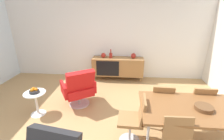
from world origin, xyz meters
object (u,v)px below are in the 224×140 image
Objects in this scene: sideboard at (118,66)px; lounge_chair_red at (79,88)px; wooden_bowl_on_table at (204,108)px; dining_chair_back_right at (199,103)px; fruit_bowl at (34,91)px; dining_chair_near_window at (134,119)px; vase_ceramic_small at (103,55)px; dining_chair_back_left at (161,102)px; vase_sculptural_dark at (111,55)px; side_table_round at (36,101)px; dining_table at (193,110)px; vase_cobalt at (133,56)px.

sideboard is 1.69× the size of lounge_chair_red.
dining_chair_back_right is (0.23, 0.61, -0.30)m from wooden_bowl_on_table.
dining_chair_back_right is 4.28× the size of fruit_bowl.
dining_chair_near_window is 2.12m from fruit_bowl.
dining_chair_near_window is (0.86, -2.61, -0.33)m from vase_ceramic_small.
vase_sculptural_dark is at bearing 119.59° from dining_chair_back_left.
dining_chair_back_right is at bearing -0.73° from side_table_round.
dining_chair_near_window is 1.36m from dining_chair_back_right.
wooden_bowl_on_table is 0.72m from dining_chair_back_right.
wooden_bowl_on_table is 3.11m from fruit_bowl.
side_table_round is at bearing 163.46° from dining_chair_near_window.
dining_chair_near_window reaches higher than dining_table.
dining_chair_back_left is 1.80m from lounge_chair_red.
fruit_bowl is at bearing 141.85° from side_table_round.
dining_chair_back_left is at bearing -60.41° from vase_sculptural_dark.
dining_chair_back_right reaches higher than fruit_bowl.
dining_chair_back_right is at bearing -10.38° from lounge_chair_red.
lounge_chair_red is at bearing 169.62° from dining_chair_back_right.
vase_ceramic_small reaches higher than dining_chair_back_right.
sideboard is at bearing 98.88° from dining_chair_near_window.
vase_cobalt is at bearing 119.60° from dining_chair_back_right.
lounge_chair_red reaches higher than vase_ceramic_small.
dining_chair_back_right is 3.27m from fruit_bowl.
sideboard is at bearing 50.99° from side_table_round.
vase_cobalt is at bearing 43.62° from side_table_round.
vase_sculptural_dark is 2.46m from fruit_bowl.
vase_sculptural_dark is at bearing 179.51° from sideboard.
lounge_chair_red is (-2.21, 1.05, -0.30)m from wooden_bowl_on_table.
fruit_bowl is (-2.92, 0.60, -0.14)m from dining_table.
dining_chair_back_left reaches higher than side_table_round.
side_table_round is at bearing -129.01° from sideboard.
vase_ceramic_small is at bearing 124.28° from dining_chair_back_left.
dining_chair_back_right is at bearing -0.76° from fruit_bowl.
vase_ceramic_small reaches higher than sideboard.
fruit_bowl is (-0.00, 0.00, 0.24)m from side_table_round.
side_table_round is (-2.11, -2.01, -0.48)m from vase_cobalt.
vase_cobalt is 0.19× the size of dining_chair_back_left.
dining_chair_near_window is 1.00× the size of dining_chair_back_right.
sideboard is 0.43m from vase_sculptural_dark.
sideboard is 1.79m from lounge_chair_red.
dining_chair_back_right is 3.27m from side_table_round.
vase_sculptural_dark reaches higher than vase_cobalt.
dining_chair_back_left reaches higher than wooden_bowl_on_table.
vase_ceramic_small is at bearing 77.72° from lounge_chair_red.
vase_ceramic_small is (-0.93, 0.00, -0.01)m from vase_cobalt.
vase_ceramic_small is at bearing 180.00° from vase_sculptural_dark.
wooden_bowl_on_table is at bearing -54.89° from vase_ceramic_small.
dining_table is at bearing -59.82° from vase_sculptural_dark.
vase_sculptural_dark is 2.50m from side_table_round.
lounge_chair_red is 0.93m from side_table_round.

